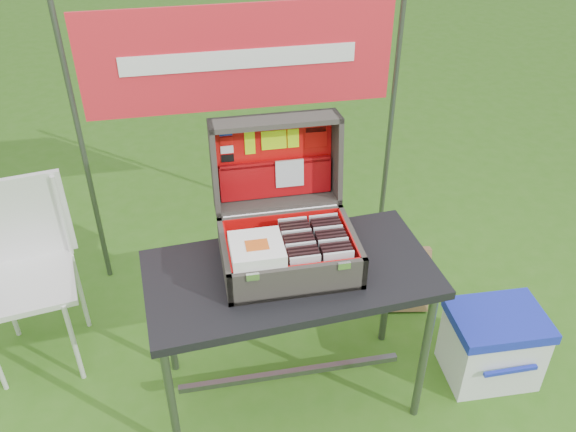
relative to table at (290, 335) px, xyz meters
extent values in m
plane|color=#346B17|center=(-0.06, -0.04, -0.38)|extent=(80.00, 80.00, 0.00)
cube|color=black|center=(0.00, 0.00, 0.36)|extent=(1.26, 0.70, 0.04)
cylinder|color=#59595B|center=(-0.55, -0.24, -0.02)|extent=(0.04, 0.04, 0.72)
cylinder|color=#59595B|center=(0.55, -0.24, -0.02)|extent=(0.04, 0.04, 0.72)
cylinder|color=#59595B|center=(-0.55, 0.24, -0.02)|extent=(0.04, 0.04, 0.72)
cylinder|color=#59595B|center=(0.55, 0.24, -0.02)|extent=(0.04, 0.04, 0.72)
cube|color=#59595B|center=(0.00, 0.00, -0.26)|extent=(1.06, 0.03, 0.03)
cube|color=#453F37|center=(0.00, 0.03, 0.39)|extent=(0.56, 0.40, 0.02)
cube|color=#453F37|center=(0.00, -0.16, 0.45)|extent=(0.56, 0.02, 0.15)
cube|color=#453F37|center=(0.00, 0.21, 0.45)|extent=(0.56, 0.02, 0.15)
cube|color=#453F37|center=(-0.27, 0.03, 0.45)|extent=(0.02, 0.40, 0.15)
cube|color=#453F37|center=(0.27, 0.03, 0.45)|extent=(0.02, 0.40, 0.15)
cube|color=red|center=(0.00, 0.03, 0.40)|extent=(0.51, 0.35, 0.01)
cube|color=silver|center=(-0.18, -0.17, 0.52)|extent=(0.05, 0.01, 0.03)
cube|color=silver|center=(0.18, -0.17, 0.52)|extent=(0.05, 0.01, 0.03)
cylinder|color=silver|center=(0.00, 0.23, 0.53)|extent=(0.50, 0.02, 0.02)
cube|color=#453F37|center=(0.00, 0.39, 0.71)|extent=(0.56, 0.07, 0.40)
cube|color=#453F37|center=(0.00, 0.34, 0.91)|extent=(0.56, 0.15, 0.04)
cube|color=#453F37|center=(0.00, 0.30, 0.53)|extent=(0.56, 0.15, 0.04)
cube|color=#453F37|center=(-0.27, 0.32, 0.72)|extent=(0.02, 0.19, 0.41)
cube|color=#453F37|center=(0.27, 0.32, 0.72)|extent=(0.02, 0.19, 0.41)
cube|color=red|center=(0.00, 0.37, 0.71)|extent=(0.51, 0.05, 0.35)
cube|color=red|center=(0.00, -0.15, 0.47)|extent=(0.51, 0.01, 0.13)
cube|color=red|center=(0.00, 0.20, 0.47)|extent=(0.51, 0.01, 0.13)
cube|color=red|center=(-0.25, 0.03, 0.47)|extent=(0.01, 0.35, 0.13)
cube|color=red|center=(0.25, 0.03, 0.47)|extent=(0.01, 0.35, 0.13)
cube|color=#97080C|center=(0.00, 0.34, 0.62)|extent=(0.49, 0.05, 0.16)
cube|color=#97080C|center=(0.00, 0.35, 0.70)|extent=(0.48, 0.02, 0.02)
cube|color=silver|center=(0.06, 0.33, 0.65)|extent=(0.12, 0.02, 0.12)
cube|color=#1933B2|center=(-0.21, 0.38, 0.85)|extent=(0.05, 0.01, 0.03)
cube|color=red|center=(-0.21, 0.38, 0.82)|extent=(0.05, 0.01, 0.03)
cube|color=white|center=(-0.21, 0.37, 0.78)|extent=(0.05, 0.01, 0.03)
cube|color=black|center=(-0.21, 0.37, 0.74)|extent=(0.05, 0.01, 0.03)
cube|color=#B1ED0B|center=(-0.11, 0.38, 0.80)|extent=(0.04, 0.02, 0.11)
cube|color=#B1ED0B|center=(0.00, 0.38, 0.80)|extent=(0.11, 0.01, 0.08)
cube|color=#B1ED0B|center=(0.08, 0.38, 0.80)|extent=(0.05, 0.01, 0.08)
cube|color=red|center=(0.18, 0.38, 0.80)|extent=(0.10, 0.01, 0.10)
cube|color=black|center=(0.18, 0.38, 0.83)|extent=(0.09, 0.01, 0.02)
cube|color=silver|center=(0.03, -0.13, 0.48)|extent=(0.12, 0.01, 0.14)
cube|color=black|center=(0.03, -0.10, 0.48)|extent=(0.12, 0.01, 0.14)
cube|color=black|center=(0.03, -0.08, 0.48)|extent=(0.12, 0.01, 0.14)
cube|color=black|center=(0.03, -0.06, 0.48)|extent=(0.12, 0.01, 0.14)
cube|color=silver|center=(0.03, -0.04, 0.48)|extent=(0.12, 0.01, 0.14)
cube|color=black|center=(0.03, -0.02, 0.48)|extent=(0.12, 0.01, 0.14)
cube|color=black|center=(0.03, 0.01, 0.48)|extent=(0.12, 0.01, 0.14)
cube|color=black|center=(0.03, 0.03, 0.48)|extent=(0.12, 0.01, 0.14)
cube|color=silver|center=(0.03, 0.05, 0.48)|extent=(0.12, 0.01, 0.14)
cube|color=black|center=(0.03, 0.07, 0.48)|extent=(0.12, 0.01, 0.14)
cube|color=black|center=(0.03, 0.09, 0.48)|extent=(0.12, 0.01, 0.14)
cube|color=black|center=(0.03, 0.12, 0.48)|extent=(0.12, 0.01, 0.14)
cube|color=silver|center=(0.03, 0.14, 0.48)|extent=(0.12, 0.01, 0.14)
cube|color=silver|center=(0.17, -0.13, 0.48)|extent=(0.12, 0.01, 0.14)
cube|color=black|center=(0.17, -0.10, 0.48)|extent=(0.12, 0.01, 0.14)
cube|color=black|center=(0.17, -0.08, 0.48)|extent=(0.12, 0.01, 0.14)
cube|color=black|center=(0.17, -0.06, 0.48)|extent=(0.12, 0.01, 0.14)
cube|color=silver|center=(0.17, -0.04, 0.48)|extent=(0.12, 0.01, 0.14)
cube|color=black|center=(0.17, -0.02, 0.48)|extent=(0.12, 0.01, 0.14)
cube|color=black|center=(0.17, 0.01, 0.48)|extent=(0.12, 0.01, 0.14)
cube|color=black|center=(0.17, 0.03, 0.48)|extent=(0.12, 0.01, 0.14)
cube|color=silver|center=(0.17, 0.05, 0.48)|extent=(0.12, 0.01, 0.14)
cube|color=black|center=(0.17, 0.07, 0.48)|extent=(0.12, 0.01, 0.14)
cube|color=black|center=(0.17, 0.09, 0.48)|extent=(0.12, 0.01, 0.14)
cube|color=black|center=(0.17, 0.12, 0.48)|extent=(0.12, 0.01, 0.14)
cube|color=silver|center=(0.17, 0.14, 0.48)|extent=(0.12, 0.01, 0.14)
cube|color=white|center=(-0.15, -0.05, 0.53)|extent=(0.21, 0.21, 0.00)
cube|color=white|center=(-0.15, -0.05, 0.54)|extent=(0.21, 0.21, 0.00)
cube|color=white|center=(-0.15, -0.05, 0.54)|extent=(0.21, 0.21, 0.00)
cube|color=white|center=(-0.15, -0.05, 0.55)|extent=(0.21, 0.21, 0.00)
cube|color=white|center=(-0.15, -0.05, 0.55)|extent=(0.21, 0.21, 0.00)
cube|color=white|center=(-0.15, -0.05, 0.56)|extent=(0.21, 0.21, 0.00)
cube|color=white|center=(-0.15, -0.05, 0.56)|extent=(0.21, 0.21, 0.00)
cube|color=white|center=(-0.15, -0.05, 0.57)|extent=(0.21, 0.21, 0.00)
cube|color=white|center=(-0.15, -0.05, 0.57)|extent=(0.21, 0.21, 0.00)
cube|color=white|center=(-0.15, -0.05, 0.58)|extent=(0.21, 0.21, 0.00)
cube|color=#D85919|center=(-0.15, -0.06, 0.58)|extent=(0.09, 0.07, 0.00)
cube|color=white|center=(0.99, -0.08, -0.21)|extent=(0.43, 0.33, 0.34)
cube|color=#1A29B8|center=(0.99, -0.08, -0.02)|extent=(0.45, 0.35, 0.05)
cube|color=#1A29B8|center=(0.99, -0.26, -0.17)|extent=(0.26, 0.02, 0.02)
cube|color=silver|center=(-1.19, 0.45, 0.11)|extent=(0.50, 0.50, 0.03)
cube|color=silver|center=(-1.19, 0.66, 0.35)|extent=(0.43, 0.10, 0.46)
cylinder|color=silver|center=(-1.00, 0.27, -0.14)|extent=(0.02, 0.02, 0.49)
cylinder|color=silver|center=(-1.37, 0.64, -0.14)|extent=(0.02, 0.02, 0.49)
cylinder|color=silver|center=(-1.00, 0.64, -0.14)|extent=(0.02, 0.02, 0.49)
cylinder|color=silver|center=(-1.00, 0.66, 0.34)|extent=(0.02, 0.02, 0.46)
cube|color=olive|center=(0.70, 0.48, -0.19)|extent=(0.37, 0.21, 0.37)
cylinder|color=#59595B|center=(-0.91, 1.06, 0.47)|extent=(0.03, 0.03, 1.70)
cylinder|color=#59595B|center=(0.79, 1.06, 0.47)|extent=(0.03, 0.03, 1.70)
cube|color=red|center=(-0.06, 1.05, 0.92)|extent=(1.60, 0.02, 0.55)
cube|color=white|center=(-0.06, 1.04, 0.92)|extent=(1.20, 0.00, 0.10)
camera|label=1|loc=(-0.38, -1.93, 2.03)|focal=38.00mm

